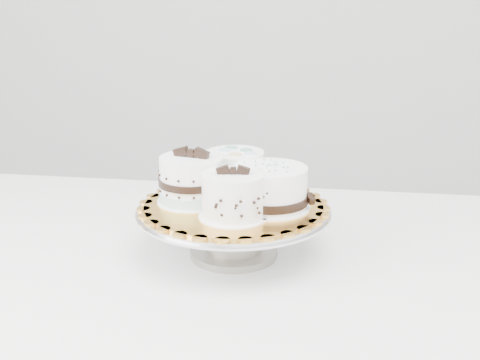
# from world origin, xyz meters

# --- Properties ---
(table) EXTENTS (1.26, 0.87, 0.75)m
(table) POSITION_xyz_m (0.01, 0.27, 0.67)
(table) COLOR white
(table) RESTS_ON floor
(cake_stand) EXTENTS (0.33, 0.33, 0.09)m
(cake_stand) POSITION_xyz_m (0.06, 0.27, 0.81)
(cake_stand) COLOR gray
(cake_stand) RESTS_ON table
(cake_board) EXTENTS (0.31, 0.31, 0.00)m
(cake_board) POSITION_xyz_m (0.06, 0.27, 0.84)
(cake_board) COLOR orange
(cake_board) RESTS_ON cake_stand
(cake_swirl) EXTENTS (0.11, 0.11, 0.09)m
(cake_swirl) POSITION_xyz_m (0.06, 0.21, 0.88)
(cake_swirl) COLOR white
(cake_swirl) RESTS_ON cake_board
(cake_banded) EXTENTS (0.14, 0.14, 0.10)m
(cake_banded) POSITION_xyz_m (-0.01, 0.28, 0.88)
(cake_banded) COLOR white
(cake_banded) RESTS_ON cake_board
(cake_dots) EXTENTS (0.12, 0.12, 0.08)m
(cake_dots) POSITION_xyz_m (0.05, 0.34, 0.88)
(cake_dots) COLOR white
(cake_dots) RESTS_ON cake_board
(cake_ribbon) EXTENTS (0.16, 0.16, 0.07)m
(cake_ribbon) POSITION_xyz_m (0.12, 0.26, 0.88)
(cake_ribbon) COLOR white
(cake_ribbon) RESTS_ON cake_board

